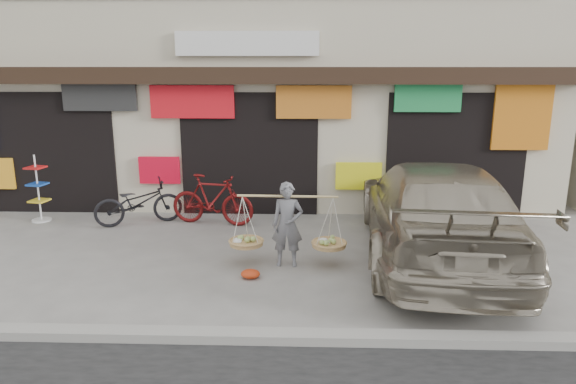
{
  "coord_description": "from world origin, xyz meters",
  "views": [
    {
      "loc": [
        1.22,
        -7.62,
        3.28
      ],
      "look_at": [
        0.94,
        0.9,
        1.15
      ],
      "focal_mm": 32.0,
      "sensor_mm": 36.0,
      "label": 1
    }
  ],
  "objects_px": {
    "bike_0": "(139,202)",
    "suv": "(435,210)",
    "display_rack": "(39,195)",
    "street_vendor": "(287,228)",
    "bike_1": "(212,200)"
  },
  "relations": [
    {
      "from": "bike_0",
      "to": "suv",
      "type": "xyz_separation_m",
      "value": [
        5.73,
        -1.66,
        0.37
      ]
    },
    {
      "from": "bike_0",
      "to": "bike_1",
      "type": "relative_size",
      "value": 1.01
    },
    {
      "from": "bike_1",
      "to": "display_rack",
      "type": "xyz_separation_m",
      "value": [
        -3.74,
        0.13,
        0.04
      ]
    },
    {
      "from": "street_vendor",
      "to": "bike_1",
      "type": "xyz_separation_m",
      "value": [
        -1.65,
        2.21,
        -0.11
      ]
    },
    {
      "from": "street_vendor",
      "to": "display_rack",
      "type": "xyz_separation_m",
      "value": [
        -5.39,
        2.34,
        -0.06
      ]
    },
    {
      "from": "suv",
      "to": "street_vendor",
      "type": "bearing_deg",
      "value": 16.45
    },
    {
      "from": "bike_0",
      "to": "display_rack",
      "type": "relative_size",
      "value": 1.25
    },
    {
      "from": "street_vendor",
      "to": "bike_0",
      "type": "relative_size",
      "value": 1.08
    },
    {
      "from": "suv",
      "to": "display_rack",
      "type": "relative_size",
      "value": 4.14
    },
    {
      "from": "street_vendor",
      "to": "bike_1",
      "type": "height_order",
      "value": "street_vendor"
    },
    {
      "from": "bike_1",
      "to": "display_rack",
      "type": "bearing_deg",
      "value": 99.15
    },
    {
      "from": "street_vendor",
      "to": "bike_1",
      "type": "bearing_deg",
      "value": 128.34
    },
    {
      "from": "street_vendor",
      "to": "bike_1",
      "type": "relative_size",
      "value": 1.09
    },
    {
      "from": "bike_0",
      "to": "street_vendor",
      "type": "bearing_deg",
      "value": -148.18
    },
    {
      "from": "display_rack",
      "to": "bike_0",
      "type": "bearing_deg",
      "value": -4.09
    }
  ]
}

